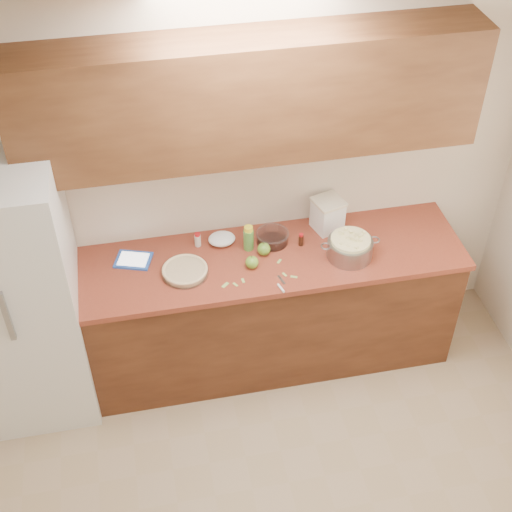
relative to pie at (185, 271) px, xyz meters
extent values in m
plane|color=white|center=(0.45, -1.42, 1.66)|extent=(3.60, 3.60, 0.00)
plane|color=beige|center=(0.45, 0.38, 0.36)|extent=(3.60, 0.00, 3.60)
cube|color=#5C301A|center=(0.45, 0.06, -0.50)|extent=(2.60, 0.65, 0.88)
cube|color=#974229|center=(0.45, 0.06, -0.04)|extent=(2.64, 0.68, 0.04)
cube|color=brown|center=(0.45, 0.21, 1.01)|extent=(2.60, 0.34, 0.70)
cube|color=silver|center=(-0.99, 0.02, -0.04)|extent=(0.70, 0.70, 1.80)
cylinder|color=silver|center=(0.00, 0.00, 0.00)|extent=(0.29, 0.29, 0.04)
cylinder|color=#D3B885|center=(0.00, 0.00, 0.00)|extent=(0.26, 0.26, 0.03)
torus|color=#D3B885|center=(0.00, 0.00, 0.01)|extent=(0.28, 0.28, 0.02)
cylinder|color=gray|center=(1.02, -0.04, 0.04)|extent=(0.28, 0.28, 0.12)
torus|color=gray|center=(0.87, -0.04, 0.08)|extent=(0.07, 0.07, 0.01)
torus|color=gray|center=(1.18, -0.04, 0.08)|extent=(0.07, 0.07, 0.01)
cylinder|color=#FFF7AB|center=(1.02, -0.04, 0.05)|extent=(0.25, 0.25, 0.13)
cube|color=white|center=(0.96, 0.26, 0.08)|extent=(0.21, 0.21, 0.20)
cube|color=beige|center=(0.96, 0.26, 0.19)|extent=(0.23, 0.23, 0.02)
cube|color=blue|center=(-0.30, 0.18, -0.02)|extent=(0.26, 0.23, 0.01)
cube|color=white|center=(-0.30, 0.18, -0.01)|extent=(0.21, 0.18, 0.00)
cube|color=gray|center=(0.56, -0.17, -0.02)|extent=(0.04, 0.08, 0.00)
cylinder|color=white|center=(0.54, -0.24, -0.02)|extent=(0.03, 0.08, 0.01)
cylinder|color=#4C8C38|center=(0.42, 0.16, 0.05)|extent=(0.06, 0.06, 0.14)
cylinder|color=yellow|center=(0.42, 0.16, 0.14)|extent=(0.05, 0.05, 0.03)
cylinder|color=beige|center=(0.11, 0.25, 0.02)|extent=(0.04, 0.04, 0.08)
cylinder|color=red|center=(0.11, 0.25, 0.07)|extent=(0.03, 0.03, 0.02)
cylinder|color=black|center=(0.75, 0.13, 0.01)|extent=(0.03, 0.03, 0.07)
cylinder|color=red|center=(0.75, 0.13, 0.06)|extent=(0.03, 0.03, 0.01)
cylinder|color=silver|center=(0.58, 0.19, 0.01)|extent=(0.20, 0.20, 0.08)
torus|color=silver|center=(0.58, 0.19, 0.05)|extent=(0.21, 0.21, 0.01)
ellipsoid|color=white|center=(0.27, 0.24, 0.01)|extent=(0.21, 0.19, 0.07)
sphere|color=olive|center=(0.41, -0.02, 0.02)|extent=(0.08, 0.08, 0.08)
cylinder|color=#3F2D19|center=(0.41, -0.02, 0.06)|extent=(0.01, 0.01, 0.01)
sphere|color=olive|center=(0.51, 0.08, 0.02)|extent=(0.08, 0.08, 0.08)
cylinder|color=#3F2D19|center=(0.51, 0.08, 0.06)|extent=(0.01, 0.01, 0.01)
cube|color=#98B95A|center=(0.64, -0.16, -0.02)|extent=(0.04, 0.03, 0.00)
cube|color=#98B95A|center=(0.59, -0.13, -0.02)|extent=(0.03, 0.04, 0.00)
cube|color=#98B95A|center=(0.59, 0.00, -0.02)|extent=(0.04, 0.04, 0.00)
cube|color=#98B95A|center=(0.33, -0.13, -0.02)|extent=(0.02, 0.04, 0.00)
cube|color=#98B95A|center=(0.28, -0.15, -0.02)|extent=(0.03, 0.04, 0.00)
cube|color=#98B95A|center=(0.22, -0.15, -0.02)|extent=(0.05, 0.05, 0.00)
camera|label=1|loc=(-0.20, -3.19, 2.92)|focal=50.00mm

